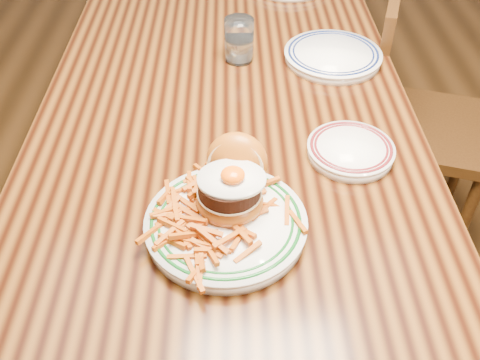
{
  "coord_description": "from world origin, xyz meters",
  "views": [
    {
      "loc": [
        0.01,
        -1.14,
        1.45
      ],
      "look_at": [
        0.03,
        -0.49,
        0.85
      ],
      "focal_mm": 40.0,
      "sensor_mm": 36.0,
      "label": 1
    }
  ],
  "objects_px": {
    "chair_right": "(409,112)",
    "side_plate": "(351,150)",
    "table": "(227,106)",
    "main_plate": "(228,209)"
  },
  "relations": [
    {
      "from": "table",
      "to": "chair_right",
      "type": "relative_size",
      "value": 1.87
    },
    {
      "from": "table",
      "to": "side_plate",
      "type": "distance_m",
      "value": 0.41
    },
    {
      "from": "chair_right",
      "to": "side_plate",
      "type": "xyz_separation_m",
      "value": [
        -0.33,
        -0.56,
        0.31
      ]
    },
    {
      "from": "chair_right",
      "to": "side_plate",
      "type": "relative_size",
      "value": 4.84
    },
    {
      "from": "chair_right",
      "to": "main_plate",
      "type": "distance_m",
      "value": 1.0
    },
    {
      "from": "main_plate",
      "to": "side_plate",
      "type": "height_order",
      "value": "main_plate"
    },
    {
      "from": "table",
      "to": "main_plate",
      "type": "relative_size",
      "value": 5.36
    },
    {
      "from": "chair_right",
      "to": "side_plate",
      "type": "distance_m",
      "value": 0.72
    },
    {
      "from": "table",
      "to": "main_plate",
      "type": "xyz_separation_m",
      "value": [
        0.0,
        -0.49,
        0.13
      ]
    },
    {
      "from": "chair_right",
      "to": "side_plate",
      "type": "bearing_deg",
      "value": 77.13
    }
  ]
}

